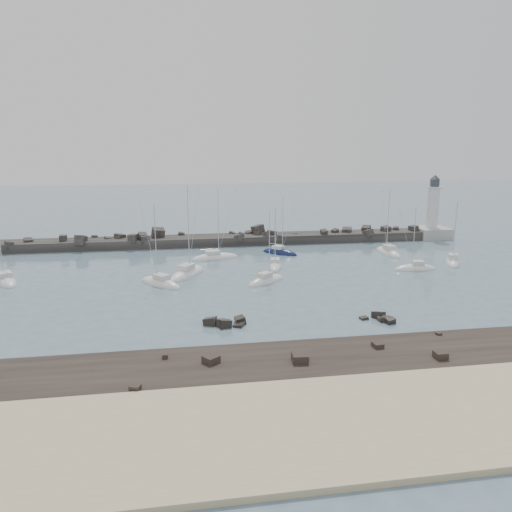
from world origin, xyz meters
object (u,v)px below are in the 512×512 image
(sailboat_6, at_px, (275,267))
(sailboat_3, at_px, (187,274))
(sailboat_7, at_px, (266,281))
(sailboat_1, at_px, (5,281))
(sailboat_5, at_px, (160,284))
(lighthouse, at_px, (432,224))
(sailboat_9, at_px, (415,269))
(sailboat_4, at_px, (215,258))
(sailboat_10, at_px, (388,253))
(sailboat_8, at_px, (280,253))
(sailboat_11, at_px, (452,263))

(sailboat_6, bearing_deg, sailboat_3, -169.21)
(sailboat_3, bearing_deg, sailboat_7, -27.52)
(sailboat_1, height_order, sailboat_5, sailboat_1)
(sailboat_1, bearing_deg, lighthouse, 16.12)
(sailboat_1, bearing_deg, sailboat_7, -9.45)
(sailboat_1, xyz_separation_m, sailboat_9, (65.02, -3.11, -0.00))
(sailboat_5, distance_m, sailboat_7, 15.91)
(sailboat_4, height_order, sailboat_9, sailboat_4)
(sailboat_1, height_order, sailboat_10, sailboat_1)
(sailboat_1, distance_m, sailboat_10, 66.44)
(sailboat_1, bearing_deg, sailboat_6, 3.27)
(sailboat_3, bearing_deg, sailboat_6, 10.79)
(sailboat_4, bearing_deg, sailboat_1, -162.14)
(sailboat_3, relative_size, sailboat_4, 1.11)
(lighthouse, distance_m, sailboat_8, 38.51)
(sailboat_8, bearing_deg, sailboat_6, -106.05)
(sailboat_6, distance_m, sailboat_7, 9.49)
(sailboat_5, xyz_separation_m, sailboat_7, (15.86, -1.24, -0.00))
(lighthouse, relative_size, sailboat_8, 1.24)
(lighthouse, height_order, sailboat_3, sailboat_3)
(sailboat_9, xyz_separation_m, sailboat_11, (8.52, 3.07, 0.02))
(sailboat_1, height_order, sailboat_4, sailboat_4)
(sailboat_3, relative_size, sailboat_6, 1.38)
(sailboat_9, distance_m, sailboat_11, 9.06)
(sailboat_5, height_order, sailboat_6, sailboat_5)
(lighthouse, bearing_deg, sailboat_9, -122.59)
(sailboat_1, height_order, sailboat_6, sailboat_1)
(sailboat_8, xyz_separation_m, sailboat_11, (28.19, -12.93, 0.03))
(lighthouse, distance_m, sailboat_10, 21.96)
(sailboat_10, bearing_deg, sailboat_5, -160.84)
(sailboat_7, bearing_deg, sailboat_11, 10.68)
(sailboat_3, height_order, sailboat_10, sailboat_3)
(sailboat_8, distance_m, sailboat_9, 25.35)
(lighthouse, relative_size, sailboat_11, 1.23)
(sailboat_5, bearing_deg, sailboat_11, 5.96)
(sailboat_8, bearing_deg, sailboat_7, -107.66)
(sailboat_3, height_order, sailboat_8, sailboat_3)
(sailboat_4, xyz_separation_m, sailboat_11, (40.74, -10.61, 0.03))
(sailboat_4, height_order, sailboat_7, sailboat_4)
(sailboat_11, bearing_deg, sailboat_5, -174.04)
(sailboat_3, xyz_separation_m, sailboat_7, (11.72, -6.11, -0.01))
(sailboat_4, bearing_deg, sailboat_9, -23.01)
(sailboat_9, relative_size, sailboat_11, 0.96)
(sailboat_7, distance_m, sailboat_10, 31.03)
(sailboat_7, bearing_deg, sailboat_5, 175.54)
(sailboat_1, height_order, sailboat_11, sailboat_1)
(sailboat_5, relative_size, sailboat_8, 1.10)
(sailboat_5, xyz_separation_m, sailboat_11, (50.22, 5.25, 0.02))
(lighthouse, bearing_deg, sailboat_5, -153.74)
(sailboat_8, bearing_deg, sailboat_9, -39.13)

